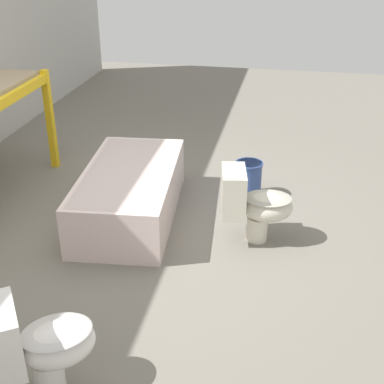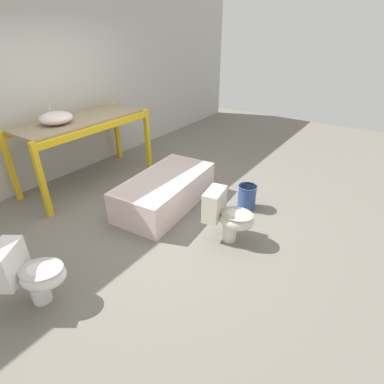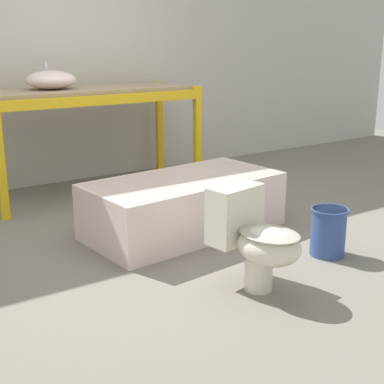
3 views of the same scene
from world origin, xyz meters
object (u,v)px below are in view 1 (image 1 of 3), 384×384
toilet_near (254,203)px  toilet_far (37,344)px  bucket_white (248,179)px  bathtub_main (130,190)px

toilet_near → toilet_far: same height
bucket_white → toilet_near: bearing=-171.7°
toilet_near → bucket_white: (0.80, 0.12, -0.16)m
bathtub_main → toilet_far: toilet_far is taller
bucket_white → toilet_far: bearing=161.4°
bathtub_main → toilet_near: bearing=-105.4°
bathtub_main → bucket_white: bearing=-64.5°
bathtub_main → bucket_white: bathtub_main is taller
toilet_far → bucket_white: 2.81m
toilet_near → toilet_far: bearing=141.6°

